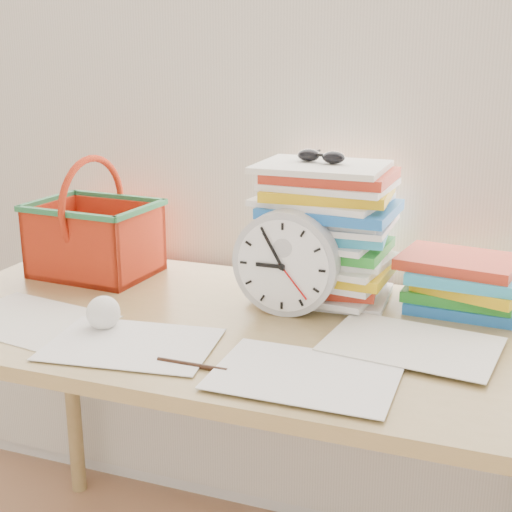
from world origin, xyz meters
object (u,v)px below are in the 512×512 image
at_px(desk, 240,354).
at_px(clock, 286,263).
at_px(basket, 94,217).
at_px(paper_stack, 325,232).
at_px(book_stack, 464,285).

bearing_deg(desk, clock, 45.00).
relative_size(desk, basket, 4.81).
bearing_deg(paper_stack, clock, -110.37).
distance_m(paper_stack, book_stack, 0.32).
bearing_deg(desk, basket, 158.61).
relative_size(clock, book_stack, 0.82).
bearing_deg(book_stack, desk, -152.77).
height_order(clock, book_stack, clock).
xyz_separation_m(paper_stack, book_stack, (0.31, 0.02, -0.09)).
bearing_deg(paper_stack, basket, -177.44).
relative_size(desk, book_stack, 5.07).
height_order(desk, basket, basket).
distance_m(book_stack, basket, 0.89).
height_order(desk, clock, clock).
bearing_deg(basket, book_stack, 6.88).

